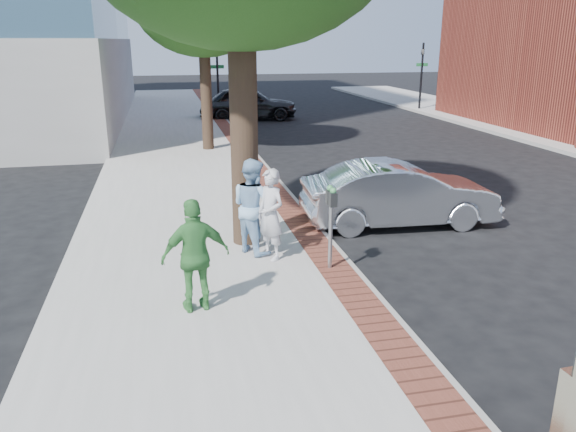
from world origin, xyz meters
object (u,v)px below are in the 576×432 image
object	(u,v)px
person_officer	(253,206)
bg_car	(248,103)
sedan_silver	(399,194)
person_gray	(271,215)
parking_meter	(331,210)
person_green	(196,256)

from	to	relation	value
person_officer	bg_car	xyz separation A→B (m)	(2.83, 19.20, -0.19)
sedan_silver	person_gray	bearing A→B (deg)	121.83
person_gray	sedan_silver	distance (m)	3.68
person_gray	bg_car	size ratio (longest dim) A/B	0.34
parking_meter	person_gray	bearing A→B (deg)	143.16
person_officer	person_green	xyz separation A→B (m)	(-1.18, -2.19, -0.04)
parking_meter	bg_car	world-z (taller)	bg_car
parking_meter	bg_car	distance (m)	20.39
sedan_silver	bg_car	bearing A→B (deg)	5.53
bg_car	person_gray	bearing A→B (deg)	179.68
sedan_silver	person_green	bearing A→B (deg)	130.41
parking_meter	sedan_silver	distance (m)	3.39
person_gray	person_officer	distance (m)	0.50
parking_meter	sedan_silver	bearing A→B (deg)	46.39
person_gray	parking_meter	bearing A→B (deg)	23.93
parking_meter	sedan_silver	xyz separation A→B (m)	(2.31, 2.43, -0.50)
parking_meter	person_officer	xyz separation A→B (m)	(-1.16, 1.11, -0.17)
person_green	bg_car	xyz separation A→B (m)	(4.01, 21.39, -0.15)
person_officer	sedan_silver	xyz separation A→B (m)	(3.48, 1.32, -0.33)
parking_meter	bg_car	xyz separation A→B (m)	(1.66, 20.32, -0.36)
person_green	sedan_silver	bearing A→B (deg)	-152.25
bg_car	sedan_silver	bearing A→B (deg)	-170.76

